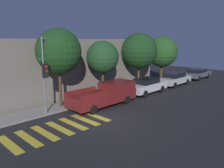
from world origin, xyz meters
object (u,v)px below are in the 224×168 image
object	(u,v)px
pickup_truck	(106,94)
tree_midblock	(103,57)
tree_near_corner	(59,51)
tree_behind_truck	(162,52)
sedan_near_corner	(147,85)
traffic_light_pole	(50,64)
tree_far_end	(139,51)
sedan_middle	(174,79)
sedan_far_end	(197,73)

from	to	relation	value
pickup_truck	tree_midblock	bearing A→B (deg)	51.98
tree_midblock	tree_near_corner	bearing A→B (deg)	180.00
tree_midblock	tree_behind_truck	size ratio (longest dim) A/B	0.91
tree_near_corner	tree_midblock	bearing A→B (deg)	0.00
sedan_near_corner	tree_midblock	bearing A→B (deg)	153.67
tree_midblock	tree_behind_truck	bearing A→B (deg)	0.00
traffic_light_pole	tree_midblock	distance (m)	5.44
tree_midblock	tree_far_end	bearing A→B (deg)	0.00
sedan_middle	tree_midblock	size ratio (longest dim) A/B	0.93
pickup_truck	sedan_near_corner	world-z (taller)	pickup_truck
sedan_middle	tree_behind_truck	distance (m)	3.49
tree_far_end	tree_near_corner	bearing A→B (deg)	180.00
tree_near_corner	traffic_light_pole	bearing A→B (deg)	-148.88
tree_far_end	pickup_truck	bearing A→B (deg)	-163.73
pickup_truck	tree_behind_truck	xyz separation A→B (m)	(11.00, 1.93, 2.78)
pickup_truck	sedan_far_end	distance (m)	16.76
tree_near_corner	tree_behind_truck	world-z (taller)	tree_near_corner
pickup_truck	tree_far_end	world-z (taller)	tree_far_end
sedan_near_corner	tree_far_end	bearing A→B (deg)	58.02
pickup_truck	sedan_near_corner	distance (m)	5.42
sedan_near_corner	tree_midblock	distance (m)	5.16
tree_behind_truck	traffic_light_pole	bearing A→B (deg)	-177.45
pickup_truck	tree_far_end	size ratio (longest dim) A/B	0.99
pickup_truck	traffic_light_pole	bearing A→B (deg)	161.90
pickup_truck	tree_far_end	bearing A→B (deg)	16.27
tree_behind_truck	pickup_truck	bearing A→B (deg)	-170.04
sedan_middle	sedan_far_end	xyz separation A→B (m)	(6.05, 0.00, -0.07)
sedan_middle	sedan_far_end	size ratio (longest dim) A/B	0.99
traffic_light_pole	sedan_far_end	bearing A→B (deg)	-3.52
pickup_truck	tree_behind_truck	world-z (taller)	tree_behind_truck
tree_far_end	tree_behind_truck	xyz separation A→B (m)	(4.38, 0.00, -0.24)
tree_far_end	tree_midblock	bearing A→B (deg)	180.00
pickup_truck	tree_near_corner	xyz separation A→B (m)	(-2.79, 1.93, 3.31)
traffic_light_pole	sedan_far_end	size ratio (longest dim) A/B	1.11
traffic_light_pole	tree_far_end	bearing A→B (deg)	3.61
traffic_light_pole	tree_midblock	xyz separation A→B (m)	(5.40, 0.66, 0.11)
tree_behind_truck	sedan_middle	bearing A→B (deg)	-98.71
traffic_light_pole	sedan_near_corner	distance (m)	9.76
traffic_light_pole	tree_near_corner	bearing A→B (deg)	31.12
sedan_near_corner	tree_far_end	distance (m)	3.87
sedan_far_end	tree_near_corner	xyz separation A→B (m)	(-19.55, 1.93, 3.48)
pickup_truck	tree_midblock	xyz separation A→B (m)	(1.51, 1.93, 2.67)
traffic_light_pole	tree_behind_truck	distance (m)	14.91
tree_behind_truck	tree_far_end	bearing A→B (deg)	-180.00
sedan_middle	sedan_near_corner	bearing A→B (deg)	180.00
sedan_middle	tree_near_corner	size ratio (longest dim) A/B	0.79
traffic_light_pole	sedan_far_end	distance (m)	20.86
sedan_near_corner	sedan_far_end	world-z (taller)	sedan_near_corner
sedan_far_end	sedan_near_corner	bearing A→B (deg)	180.00
traffic_light_pole	tree_midblock	size ratio (longest dim) A/B	1.05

